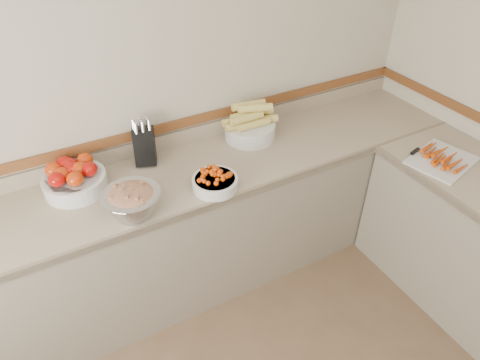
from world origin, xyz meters
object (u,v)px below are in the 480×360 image
cutting_board (442,159)px  cherry_tomato_bowl (215,181)px  tomato_bowl (74,178)px  rhubarb_bowl (132,201)px  corn_bowl (250,126)px  knife_block (144,145)px

cutting_board → cherry_tomato_bowl: bearing=162.2°
tomato_bowl → cutting_board: (2.02, -0.79, -0.06)m
cherry_tomato_bowl → rhubarb_bowl: rhubarb_bowl is taller
tomato_bowl → corn_bowl: corn_bowl is taller
cherry_tomato_bowl → cutting_board: cherry_tomato_bowl is taller
corn_bowl → cutting_board: corn_bowl is taller
knife_block → rhubarb_bowl: 0.48m
cutting_board → rhubarb_bowl: bearing=166.6°
cherry_tomato_bowl → rhubarb_bowl: 0.47m
knife_block → cutting_board: knife_block is taller
cherry_tomato_bowl → corn_bowl: (0.44, 0.38, 0.04)m
rhubarb_bowl → cutting_board: rhubarb_bowl is taller
corn_bowl → tomato_bowl: bearing=-179.3°
rhubarb_bowl → cutting_board: 1.85m
corn_bowl → cutting_board: (0.89, -0.81, -0.07)m
cherry_tomato_bowl → rhubarb_bowl: (-0.47, -0.00, 0.04)m
corn_bowl → cherry_tomato_bowl: bearing=-139.5°
rhubarb_bowl → cherry_tomato_bowl: bearing=0.0°
rhubarb_bowl → corn_bowl: bearing=22.5°
knife_block → cutting_board: 1.81m
knife_block → cutting_board: size_ratio=0.65×
tomato_bowl → corn_bowl: (1.13, 0.01, 0.01)m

